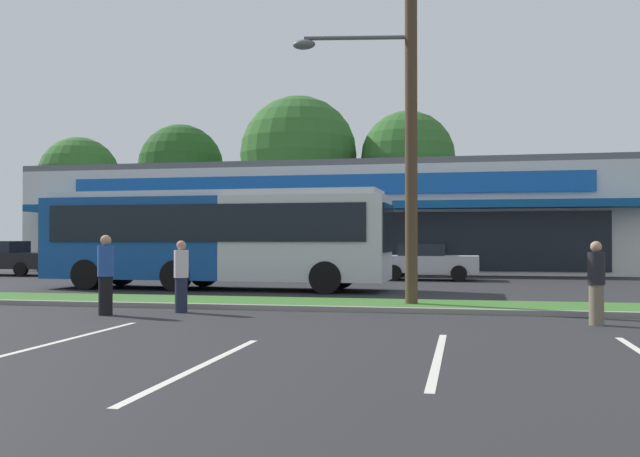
% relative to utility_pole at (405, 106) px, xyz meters
% --- Properties ---
extents(grass_median, '(56.00, 2.20, 0.12)m').
position_rel_utility_pole_xyz_m(grass_median, '(-4.94, 0.17, -4.84)').
color(grass_median, '#386B28').
rests_on(grass_median, ground_plane).
extents(curb_lip, '(56.00, 0.24, 0.12)m').
position_rel_utility_pole_xyz_m(curb_lip, '(-4.94, -1.05, -4.84)').
color(curb_lip, gray).
rests_on(curb_lip, ground_plane).
extents(parking_stripe_1, '(0.12, 4.80, 0.01)m').
position_rel_utility_pole_xyz_m(parking_stripe_1, '(-5.06, -6.46, -4.90)').
color(parking_stripe_1, silver).
rests_on(parking_stripe_1, ground_plane).
extents(parking_stripe_2, '(0.12, 4.80, 0.01)m').
position_rel_utility_pole_xyz_m(parking_stripe_2, '(-1.98, -8.37, -4.90)').
color(parking_stripe_2, silver).
rests_on(parking_stripe_2, ground_plane).
extents(parking_stripe_3, '(0.12, 4.80, 0.01)m').
position_rel_utility_pole_xyz_m(parking_stripe_3, '(1.05, -7.04, -4.90)').
color(parking_stripe_3, silver).
rests_on(parking_stripe_3, ground_plane).
extents(storefront_building, '(31.78, 15.11, 5.53)m').
position_rel_utility_pole_xyz_m(storefront_building, '(-5.56, 23.05, -2.14)').
color(storefront_building, silver).
rests_on(storefront_building, ground_plane).
extents(tree_far_left, '(6.09, 6.09, 9.42)m').
position_rel_utility_pole_xyz_m(tree_far_left, '(-27.36, 31.92, 1.45)').
color(tree_far_left, '#473323').
rests_on(tree_far_left, ground_plane).
extents(tree_left, '(6.32, 6.32, 10.27)m').
position_rel_utility_pole_xyz_m(tree_left, '(-19.52, 32.87, 2.19)').
color(tree_left, '#473323').
rests_on(tree_left, ground_plane).
extents(tree_mid_left, '(8.39, 8.39, 11.94)m').
position_rel_utility_pole_xyz_m(tree_mid_left, '(-10.33, 32.42, 2.83)').
color(tree_mid_left, '#473323').
rests_on(tree_mid_left, ground_plane).
extents(tree_mid, '(6.61, 6.61, 10.69)m').
position_rel_utility_pole_xyz_m(tree_mid, '(-2.55, 32.93, 2.46)').
color(tree_mid, '#473323').
rests_on(tree_mid, ground_plane).
extents(utility_pole, '(3.11, 2.39, 9.13)m').
position_rel_utility_pole_xyz_m(utility_pole, '(0.00, 0.00, 0.00)').
color(utility_pole, '#4C3826').
rests_on(utility_pole, ground_plane).
extents(city_bus, '(11.64, 2.85, 3.25)m').
position_rel_utility_pole_xyz_m(city_bus, '(-6.75, 5.26, -3.14)').
color(city_bus, '#144793').
rests_on(city_bus, ground_plane).
extents(car_1, '(4.79, 1.99, 1.58)m').
position_rel_utility_pole_xyz_m(car_1, '(-19.61, 12.12, -4.10)').
color(car_1, black).
rests_on(car_1, ground_plane).
extents(car_2, '(4.11, 1.94, 1.46)m').
position_rel_utility_pole_xyz_m(car_2, '(-0.14, 12.06, -4.15)').
color(car_2, '#B7B7BC').
rests_on(car_2, ground_plane).
extents(pedestrian_near_bench, '(0.33, 0.33, 1.63)m').
position_rel_utility_pole_xyz_m(pedestrian_near_bench, '(3.92, -2.63, -4.08)').
color(pedestrian_near_bench, '#726651').
rests_on(pedestrian_near_bench, ground_plane).
extents(pedestrian_by_pole, '(0.36, 0.36, 1.76)m').
position_rel_utility_pole_xyz_m(pedestrian_by_pole, '(-6.32, -2.86, -4.02)').
color(pedestrian_by_pole, black).
rests_on(pedestrian_by_pole, ground_plane).
extents(pedestrian_mid, '(0.33, 0.33, 1.64)m').
position_rel_utility_pole_xyz_m(pedestrian_mid, '(-4.92, -1.99, -4.08)').
color(pedestrian_mid, '#1E2338').
rests_on(pedestrian_mid, ground_plane).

